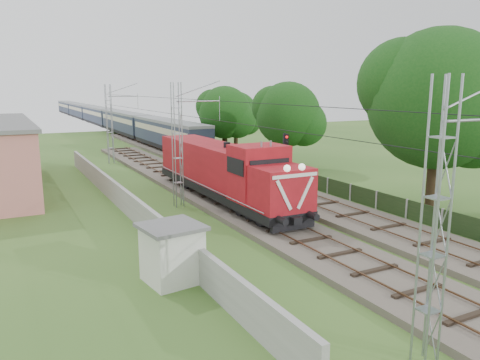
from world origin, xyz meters
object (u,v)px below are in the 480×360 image
locomotive (224,171)px  relay_hut (172,253)px  coach_rake (98,115)px  signal_post (285,156)px

locomotive → relay_hut: locomotive is taller
coach_rake → relay_hut: size_ratio=41.33×
locomotive → coach_rake: bearing=85.8°
coach_rake → relay_hut: 80.07m
locomotive → signal_post: 4.17m
locomotive → coach_rake: locomotive is taller
coach_rake → signal_post: (-1.69, -70.70, 0.91)m
relay_hut → signal_post: bearing=38.1°
coach_rake → signal_post: bearing=-91.4°
locomotive → relay_hut: (-7.40, -10.70, -1.05)m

